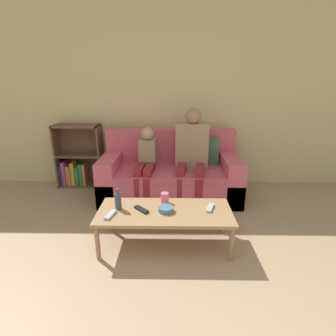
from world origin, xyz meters
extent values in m
cube|color=beige|center=(0.00, 2.90, 1.30)|extent=(12.00, 0.06, 2.60)
cube|color=#DB5B70|center=(0.09, 2.34, 0.15)|extent=(1.79, 0.86, 0.31)
cube|color=#C95467|center=(0.09, 2.25, 0.36)|extent=(1.35, 0.68, 0.10)
cube|color=#DB5B70|center=(0.09, 2.67, 0.63)|extent=(1.79, 0.18, 0.45)
cube|color=#DB5B70|center=(-0.69, 2.34, 0.28)|extent=(0.22, 0.86, 0.57)
cube|color=#DB5B70|center=(0.87, 2.34, 0.28)|extent=(0.22, 0.86, 0.57)
cube|color=#4C7556|center=(0.56, 2.52, 0.59)|extent=(0.36, 0.12, 0.36)
cube|color=brown|center=(-1.55, 2.72, 0.45)|extent=(0.02, 0.28, 0.90)
cube|color=brown|center=(-0.92, 2.72, 0.45)|extent=(0.02, 0.28, 0.90)
cube|color=brown|center=(-1.24, 2.85, 0.45)|extent=(0.65, 0.02, 0.90)
cube|color=brown|center=(-1.24, 2.72, 0.01)|extent=(0.65, 0.28, 0.02)
cube|color=brown|center=(-1.24, 2.72, 0.47)|extent=(0.60, 0.28, 0.02)
cube|color=brown|center=(-1.24, 2.72, 0.89)|extent=(0.65, 0.28, 0.02)
cube|color=#232328|center=(-1.52, 2.71, 0.18)|extent=(0.04, 0.23, 0.30)
cube|color=#993D84|center=(-1.47, 2.71, 0.20)|extent=(0.05, 0.22, 0.36)
cube|color=#B77542|center=(-1.40, 2.71, 0.17)|extent=(0.07, 0.19, 0.29)
cube|color=gold|center=(-1.34, 2.70, 0.20)|extent=(0.05, 0.16, 0.34)
cube|color=#2D7A4C|center=(-1.28, 2.70, 0.16)|extent=(0.05, 0.18, 0.28)
cube|color=#2D7A4C|center=(-1.23, 2.70, 0.18)|extent=(0.04, 0.15, 0.32)
cube|color=#B77542|center=(-1.17, 2.71, 0.18)|extent=(0.04, 0.18, 0.32)
cylinder|color=#A87F56|center=(-0.53, 1.00, 0.17)|extent=(0.04, 0.04, 0.33)
cylinder|color=#A87F56|center=(0.62, 1.00, 0.17)|extent=(0.04, 0.04, 0.33)
cylinder|color=#A87F56|center=(-0.53, 1.46, 0.17)|extent=(0.04, 0.04, 0.33)
cylinder|color=#A87F56|center=(0.62, 1.46, 0.17)|extent=(0.04, 0.04, 0.33)
cube|color=#A87F56|center=(0.05, 1.23, 0.35)|extent=(1.23, 0.54, 0.03)
cylinder|color=maroon|center=(0.20, 1.94, 0.20)|extent=(0.10, 0.10, 0.41)
cylinder|color=maroon|center=(0.43, 1.91, 0.20)|extent=(0.10, 0.10, 0.41)
cube|color=maroon|center=(0.23, 2.16, 0.45)|extent=(0.15, 0.39, 0.09)
cube|color=maroon|center=(0.46, 2.13, 0.45)|extent=(0.15, 0.39, 0.09)
cube|color=#9E8966|center=(0.37, 2.38, 0.70)|extent=(0.44, 0.25, 0.58)
sphere|color=#A87A5B|center=(0.37, 2.38, 1.08)|extent=(0.20, 0.20, 0.20)
cylinder|color=maroon|center=(-0.30, 1.94, 0.20)|extent=(0.10, 0.10, 0.41)
cylinder|color=maroon|center=(-0.19, 1.93, 0.20)|extent=(0.10, 0.10, 0.41)
cube|color=maroon|center=(-0.28, 2.16, 0.45)|extent=(0.13, 0.39, 0.09)
cube|color=maroon|center=(-0.17, 2.15, 0.45)|extent=(0.13, 0.39, 0.09)
cube|color=#9E8966|center=(-0.20, 2.39, 0.59)|extent=(0.23, 0.22, 0.37)
sphere|color=tan|center=(-0.20, 2.39, 0.85)|extent=(0.17, 0.17, 0.17)
cylinder|color=pink|center=(0.04, 1.40, 0.41)|extent=(0.08, 0.08, 0.10)
cube|color=#B7B7BC|center=(-0.43, 1.12, 0.37)|extent=(0.09, 0.18, 0.02)
cube|color=black|center=(-0.17, 1.23, 0.37)|extent=(0.15, 0.16, 0.02)
cube|color=#B7B7BC|center=(0.47, 1.27, 0.37)|extent=(0.10, 0.18, 0.02)
cylinder|color=teal|center=(0.06, 1.21, 0.38)|extent=(0.14, 0.14, 0.05)
cylinder|color=#424756|center=(-0.38, 1.26, 0.44)|extent=(0.06, 0.06, 0.16)
cylinder|color=#424756|center=(-0.38, 1.26, 0.54)|extent=(0.03, 0.03, 0.04)
camera|label=1|loc=(0.11, -0.93, 1.50)|focal=28.00mm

